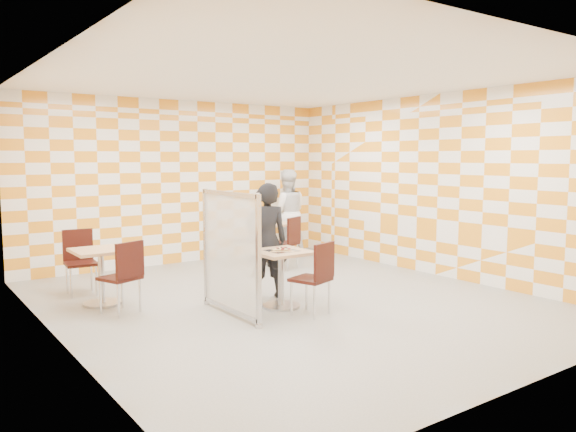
{
  "coord_description": "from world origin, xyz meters",
  "views": [
    {
      "loc": [
        -4.39,
        -6.1,
        1.96
      ],
      "look_at": [
        0.1,
        0.2,
        1.15
      ],
      "focal_mm": 35.0,
      "sensor_mm": 36.0,
      "label": 1
    }
  ],
  "objects_px": {
    "chair_second_front": "(289,238)",
    "man_dark": "(267,241)",
    "soda_bottle": "(273,217)",
    "second_table": "(271,236)",
    "chair_empty_near": "(125,271)",
    "sport_bottle": "(262,219)",
    "man_white": "(287,213)",
    "chair_main_front": "(317,273)",
    "partition": "(230,253)",
    "chair_empty_far": "(80,256)",
    "main_table": "(281,269)",
    "empty_table": "(101,267)",
    "chair_second_side": "(250,235)"
  },
  "relations": [
    {
      "from": "main_table",
      "to": "soda_bottle",
      "type": "distance_m",
      "value": 3.24
    },
    {
      "from": "chair_second_front",
      "to": "soda_bottle",
      "type": "bearing_deg",
      "value": 77.63
    },
    {
      "from": "partition",
      "to": "chair_empty_near",
      "type": "bearing_deg",
      "value": 141.86
    },
    {
      "from": "second_table",
      "to": "chair_main_front",
      "type": "distance_m",
      "value": 3.56
    },
    {
      "from": "main_table",
      "to": "soda_bottle",
      "type": "relative_size",
      "value": 3.26
    },
    {
      "from": "sport_bottle",
      "to": "main_table",
      "type": "bearing_deg",
      "value": -118.36
    },
    {
      "from": "man_dark",
      "to": "man_white",
      "type": "bearing_deg",
      "value": -110.92
    },
    {
      "from": "chair_empty_far",
      "to": "soda_bottle",
      "type": "distance_m",
      "value": 3.68
    },
    {
      "from": "sport_bottle",
      "to": "soda_bottle",
      "type": "bearing_deg",
      "value": 7.75
    },
    {
      "from": "empty_table",
      "to": "partition",
      "type": "distance_m",
      "value": 1.88
    },
    {
      "from": "chair_second_side",
      "to": "partition",
      "type": "distance_m",
      "value": 3.35
    },
    {
      "from": "chair_empty_near",
      "to": "sport_bottle",
      "type": "height_order",
      "value": "sport_bottle"
    },
    {
      "from": "main_table",
      "to": "man_white",
      "type": "bearing_deg",
      "value": 53.6
    },
    {
      "from": "chair_main_front",
      "to": "soda_bottle",
      "type": "distance_m",
      "value": 3.7
    },
    {
      "from": "chair_empty_far",
      "to": "empty_table",
      "type": "bearing_deg",
      "value": -85.66
    },
    {
      "from": "man_white",
      "to": "second_table",
      "type": "bearing_deg",
      "value": 60.1
    },
    {
      "from": "chair_empty_far",
      "to": "partition",
      "type": "xyz_separation_m",
      "value": [
        1.2,
        -2.27,
        0.25
      ]
    },
    {
      "from": "chair_second_front",
      "to": "partition",
      "type": "distance_m",
      "value": 3.0
    },
    {
      "from": "main_table",
      "to": "second_table",
      "type": "bearing_deg",
      "value": 58.57
    },
    {
      "from": "man_dark",
      "to": "second_table",
      "type": "bearing_deg",
      "value": -106.14
    },
    {
      "from": "main_table",
      "to": "chair_empty_near",
      "type": "bearing_deg",
      "value": 154.28
    },
    {
      "from": "chair_main_front",
      "to": "man_white",
      "type": "distance_m",
      "value": 4.35
    },
    {
      "from": "soda_bottle",
      "to": "man_dark",
      "type": "bearing_deg",
      "value": -125.69
    },
    {
      "from": "chair_second_front",
      "to": "man_dark",
      "type": "height_order",
      "value": "man_dark"
    },
    {
      "from": "chair_main_front",
      "to": "chair_empty_far",
      "type": "distance_m",
      "value": 3.56
    },
    {
      "from": "second_table",
      "to": "chair_empty_near",
      "type": "height_order",
      "value": "chair_empty_near"
    },
    {
      "from": "chair_second_side",
      "to": "soda_bottle",
      "type": "bearing_deg",
      "value": -1.54
    },
    {
      "from": "main_table",
      "to": "chair_second_front",
      "type": "distance_m",
      "value": 2.51
    },
    {
      "from": "chair_empty_far",
      "to": "second_table",
      "type": "bearing_deg",
      "value": 5.42
    },
    {
      "from": "soda_bottle",
      "to": "second_table",
      "type": "bearing_deg",
      "value": -134.88
    },
    {
      "from": "partition",
      "to": "sport_bottle",
      "type": "xyz_separation_m",
      "value": [
        2.19,
        2.66,
        0.05
      ]
    },
    {
      "from": "chair_main_front",
      "to": "chair_empty_far",
      "type": "bearing_deg",
      "value": 125.4
    },
    {
      "from": "sport_bottle",
      "to": "man_dark",
      "type": "bearing_deg",
      "value": -121.61
    },
    {
      "from": "empty_table",
      "to": "chair_second_front",
      "type": "height_order",
      "value": "chair_second_front"
    },
    {
      "from": "chair_second_side",
      "to": "chair_empty_near",
      "type": "xyz_separation_m",
      "value": [
        -3.01,
        -1.89,
        0.0
      ]
    },
    {
      "from": "chair_empty_far",
      "to": "partition",
      "type": "height_order",
      "value": "partition"
    },
    {
      "from": "main_table",
      "to": "sport_bottle",
      "type": "relative_size",
      "value": 3.75
    },
    {
      "from": "empty_table",
      "to": "soda_bottle",
      "type": "relative_size",
      "value": 3.26
    },
    {
      "from": "empty_table",
      "to": "chair_main_front",
      "type": "relative_size",
      "value": 0.81
    },
    {
      "from": "chair_empty_far",
      "to": "chair_main_front",
      "type": "bearing_deg",
      "value": -54.6
    },
    {
      "from": "man_white",
      "to": "sport_bottle",
      "type": "bearing_deg",
      "value": 51.86
    },
    {
      "from": "chair_second_front",
      "to": "chair_empty_far",
      "type": "height_order",
      "value": "same"
    },
    {
      "from": "second_table",
      "to": "sport_bottle",
      "type": "distance_m",
      "value": 0.37
    },
    {
      "from": "sport_bottle",
      "to": "soda_bottle",
      "type": "xyz_separation_m",
      "value": [
        0.25,
        0.03,
        0.01
      ]
    },
    {
      "from": "empty_table",
      "to": "sport_bottle",
      "type": "relative_size",
      "value": 3.75
    },
    {
      "from": "man_dark",
      "to": "sport_bottle",
      "type": "relative_size",
      "value": 8.06
    },
    {
      "from": "chair_empty_far",
      "to": "man_dark",
      "type": "bearing_deg",
      "value": -41.01
    },
    {
      "from": "sport_bottle",
      "to": "chair_empty_far",
      "type": "bearing_deg",
      "value": -173.36
    },
    {
      "from": "main_table",
      "to": "man_white",
      "type": "distance_m",
      "value": 3.92
    },
    {
      "from": "chair_main_front",
      "to": "partition",
      "type": "height_order",
      "value": "partition"
    }
  ]
}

